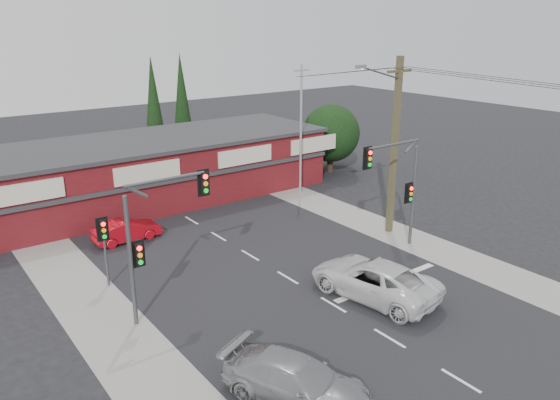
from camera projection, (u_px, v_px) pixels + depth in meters
ground at (310, 291)px, 24.97m from camera, size 120.00×120.00×0.00m
road_strip at (249, 255)px, 28.78m from camera, size 14.00×70.00×0.01m
verge_left at (88, 302)px, 23.98m from camera, size 3.00×70.00×0.02m
verge_right at (364, 221)px, 33.58m from camera, size 3.00×70.00×0.02m
stop_line at (387, 282)px, 25.80m from camera, size 6.50×0.35×0.01m
white_suv at (374, 279)px, 24.25m from camera, size 3.74×6.36×1.66m
silver_suv at (297, 381)px, 17.54m from camera, size 3.97×5.51×1.48m
red_sedan at (127, 230)px, 30.47m from camera, size 3.81×1.43×1.24m
lane_dashes at (360, 320)px, 22.47m from camera, size 0.12×31.08×0.01m
shop_building at (138, 171)px, 36.70m from camera, size 27.30×8.40×4.22m
tree_cluster at (329, 136)px, 44.15m from camera, size 5.90×5.10×5.50m
conifer_near at (154, 103)px, 43.55m from camera, size 1.80×1.80×9.25m
conifer_far at (182, 97)px, 47.05m from camera, size 1.80×1.80×9.25m
traffic_mast_left at (154, 228)px, 21.63m from camera, size 3.77×0.27×5.97m
traffic_mast_right at (400, 179)px, 28.38m from camera, size 3.96×0.27×5.97m
pedestal_signal at (104, 238)px, 24.73m from camera, size 0.55×0.27×3.38m
utility_pole at (393, 141)px, 30.28m from camera, size 4.38×0.59×10.00m
steel_pole at (301, 128)px, 37.74m from camera, size 1.20×0.16×9.00m
power_lines at (489, 83)px, 25.04m from camera, size 2.01×29.00×1.22m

